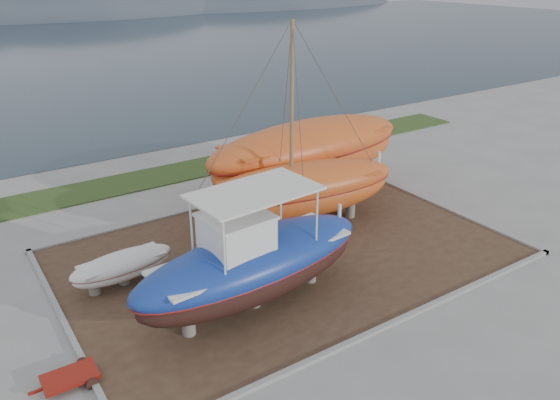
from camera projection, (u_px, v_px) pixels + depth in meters
ground at (348, 298)px, 20.07m from camera, size 140.00×140.00×0.00m
dirt_patch at (287, 253)px, 23.11m from camera, size 18.00×12.00×0.06m
curb_frame at (287, 252)px, 23.09m from camera, size 18.60×12.60×0.15m
grass_strip at (176, 173)px, 31.88m from camera, size 44.00×3.00×0.08m
sea at (11, 54)px, 73.47m from camera, size 260.00×100.00×0.04m
blue_caique at (253, 251)px, 18.65m from camera, size 9.40×3.60×4.42m
white_dinghy at (123, 269)px, 20.66m from camera, size 4.11×1.83×1.20m
orange_sailboat at (301, 131)px, 23.46m from camera, size 9.70×4.21×9.22m
orange_bare_hull at (308, 160)px, 28.04m from camera, size 12.00×4.11×3.88m
red_trailer at (70, 380)px, 15.91m from camera, size 2.32×1.17×0.33m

